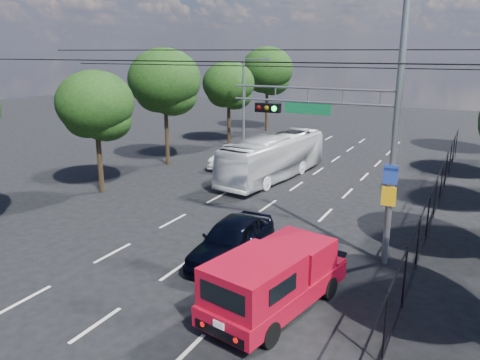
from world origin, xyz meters
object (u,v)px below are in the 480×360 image
Objects in this scene: signal_mast at (361,119)px; red_pickup at (275,278)px; navy_hatchback at (232,240)px; white_bus at (273,157)px; white_van at (233,156)px.

red_pickup is at bearing -102.06° from signal_mast.
white_bus is at bearing 103.87° from navy_hatchback.
white_van is at bearing 163.99° from white_bus.
signal_mast is at bearing -44.69° from white_van.
white_bus reaches higher than red_pickup.
red_pickup is 3.84m from navy_hatchback.
red_pickup is at bearing -58.27° from white_van.
white_bus is (-7.20, 9.01, -3.92)m from signal_mast.
signal_mast is 1.67× the size of red_pickup.
signal_mast is 6.36m from navy_hatchback.
white_bus reaches higher than white_van.
red_pickup is at bearing -59.81° from white_bus.
signal_mast is 2.02× the size of navy_hatchback.
red_pickup is 15.25m from white_bus.
white_bus reaches higher than navy_hatchback.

